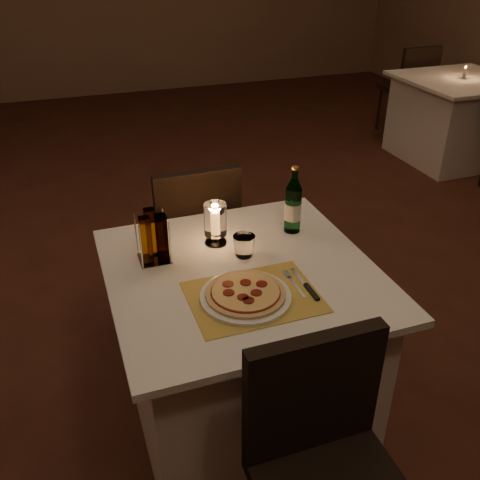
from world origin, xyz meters
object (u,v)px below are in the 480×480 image
object	(u,v)px
plate	(246,297)
neighbor_table_right	(455,119)
pizza	(246,293)
tumbler	(244,246)
main_table	(242,344)
water_bottle	(293,206)
chair_far	(194,229)
chair_near	(325,453)
hurricane_candle	(215,221)

from	to	relation	value
plate	neighbor_table_right	world-z (taller)	plate
pizza	tumbler	distance (m)	0.29
main_table	tumbler	world-z (taller)	tumbler
main_table	water_bottle	bearing A→B (deg)	35.62
chair_far	neighbor_table_right	xyz separation A→B (m)	(2.87, 1.53, -0.18)
chair_near	tumbler	bearing A→B (deg)	86.91
water_bottle	main_table	bearing A→B (deg)	-144.38
plate	pizza	world-z (taller)	pizza
chair_near	pizza	xyz separation A→B (m)	(-0.05, 0.53, 0.22)
main_table	plate	distance (m)	0.42
tumbler	hurricane_candle	distance (m)	0.16
plate	tumbler	xyz separation A→B (m)	(0.09, 0.28, 0.03)
pizza	plate	bearing A→B (deg)	6.22
chair_far	plate	xyz separation A→B (m)	(-0.05, -0.89, 0.20)
water_bottle	neighbor_table_right	distance (m)	3.30
plate	tumbler	bearing A→B (deg)	71.24
hurricane_candle	neighbor_table_right	size ratio (longest dim) A/B	0.18
water_bottle	hurricane_candle	xyz separation A→B (m)	(-0.34, 0.01, -0.01)
plate	water_bottle	world-z (taller)	water_bottle
plate	chair_far	bearing A→B (deg)	86.80
pizza	hurricane_candle	xyz separation A→B (m)	(0.02, 0.41, 0.08)
pizza	water_bottle	xyz separation A→B (m)	(0.36, 0.40, 0.09)
plate	tumbler	world-z (taller)	tumbler
chair_near	main_table	bearing A→B (deg)	90.00
tumbler	water_bottle	bearing A→B (deg)	25.20
hurricane_candle	tumbler	bearing A→B (deg)	-59.49
plate	water_bottle	distance (m)	0.55
plate	hurricane_candle	size ratio (longest dim) A/B	1.80
tumbler	water_bottle	world-z (taller)	water_bottle
pizza	neighbor_table_right	size ratio (longest dim) A/B	0.28
chair_near	neighbor_table_right	bearing A→B (deg)	45.90
main_table	plate	size ratio (longest dim) A/B	3.12
neighbor_table_right	hurricane_candle	bearing A→B (deg)	-145.16
pizza	water_bottle	distance (m)	0.54
chair_far	tumbler	bearing A→B (deg)	-85.96
main_table	pizza	xyz separation A→B (m)	(-0.05, -0.18, 0.39)
main_table	chair_near	bearing A→B (deg)	-90.00
plate	pizza	bearing A→B (deg)	-173.78
chair_far	hurricane_candle	size ratio (longest dim) A/B	5.06
neighbor_table_right	tumbler	bearing A→B (deg)	-142.73
plate	hurricane_candle	world-z (taller)	hurricane_candle
chair_far	pizza	world-z (taller)	chair_far
chair_far	plate	bearing A→B (deg)	-93.20
chair_near	water_bottle	distance (m)	1.03
chair_near	chair_far	world-z (taller)	same
chair_far	chair_near	bearing A→B (deg)	-90.00
main_table	chair_near	distance (m)	0.74
plate	water_bottle	bearing A→B (deg)	48.27
chair_far	tumbler	distance (m)	0.66
pizza	chair_far	bearing A→B (deg)	86.79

